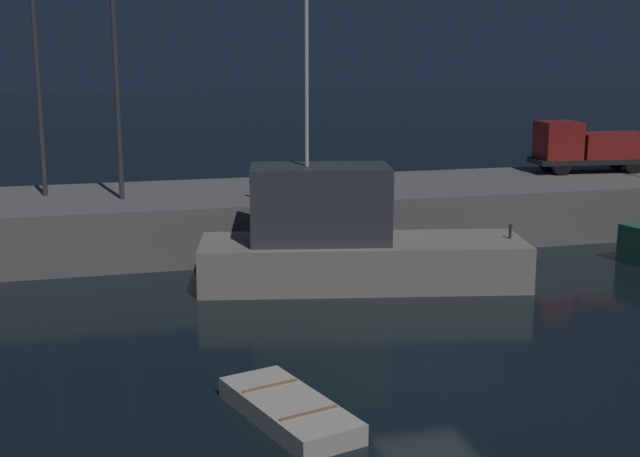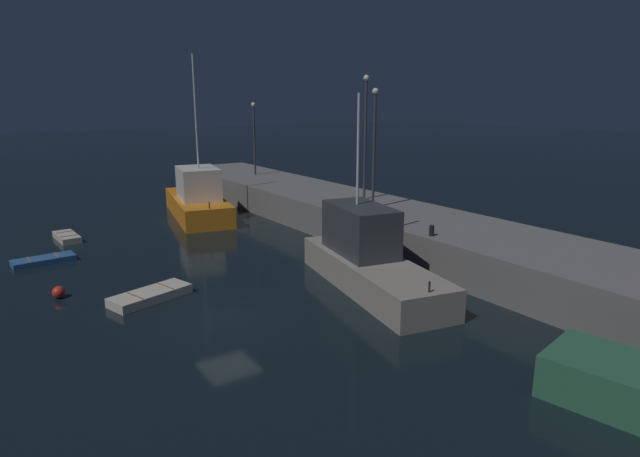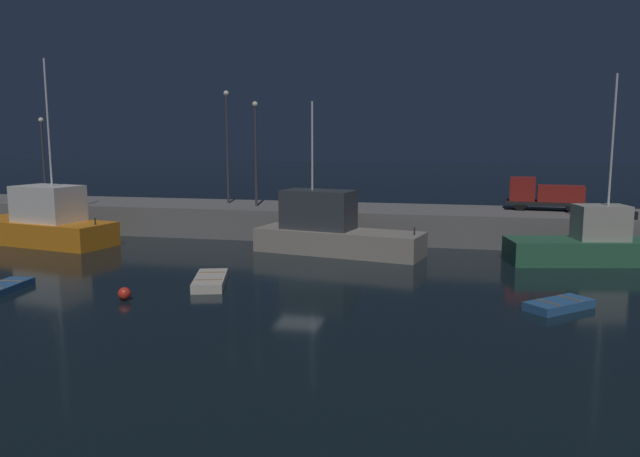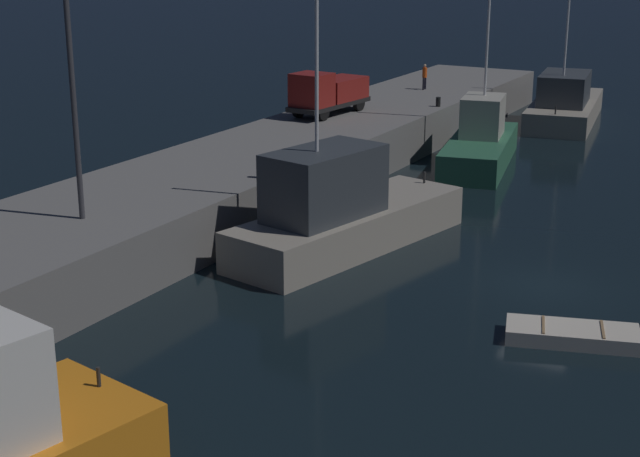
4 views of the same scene
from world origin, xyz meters
The scene contains 15 objects.
ground_plane centered at (0.00, 0.00, 0.00)m, with size 320.00×320.00×0.00m, color black.
pier_quay centered at (0.00, 15.54, 1.17)m, with size 75.01×7.51×2.34m.
fishing_trawler_red centered at (16.80, 8.44, 1.20)m, with size 10.49×5.07×11.67m.
fishing_boat_blue centered at (0.19, 8.28, 1.55)m, with size 11.89×5.63×10.23m.
fishing_boat_white centered at (-21.35, 7.20, 1.57)m, with size 12.20×6.15×13.35m.
dinghy_orange_near centered at (13.22, -3.09, 0.20)m, with size 3.42×3.30×0.44m.
rowboat_white_mid centered at (-4.35, -2.18, 0.24)m, with size 2.68×4.33×0.51m.
rowboat_blue_far centered at (-14.31, -5.75, 0.18)m, with size 1.70×3.64×0.40m.
mooring_buoy_near centered at (-7.25, -5.98, 0.32)m, with size 0.63×0.63×0.63m, color red.
lamp_post_west centered at (-27.34, 15.82, 6.59)m, with size 0.44×0.44×7.19m.
lamp_post_east centered at (-10.33, 16.43, 7.67)m, with size 0.44×0.44×9.28m.
lamp_post_central centered at (-7.32, 14.80, 7.16)m, with size 0.44×0.44×8.29m.
utility_truck centered at (14.88, 16.78, 3.58)m, with size 5.88×2.46×2.48m.
bollard_west centered at (0.79, 12.39, 2.64)m, with size 0.28×0.28×0.61m, color black.
bollard_central centered at (20.26, 12.33, 2.61)m, with size 0.28×0.28×0.55m, color black.
Camera 3 is at (8.43, -32.63, 7.93)m, focal length 34.83 mm.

